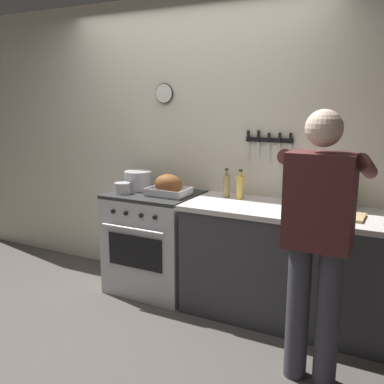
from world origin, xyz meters
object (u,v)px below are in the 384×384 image
person_cook (318,232)px  bottle_soy_sauce (288,192)px  stove (155,242)px  bottle_cooking_oil (240,187)px  saucepan (122,188)px  bottle_vinegar (226,185)px  bottle_olive_oil (349,193)px  stock_pot (138,180)px  bottle_wine_red (332,189)px  roasting_pan (169,186)px  cutting_board (337,215)px

person_cook → bottle_soy_sauce: (-0.43, 0.91, 0.02)m
stove → bottle_cooking_oil: bearing=10.6°
saucepan → bottle_vinegar: (0.87, 0.28, 0.06)m
bottle_olive_oil → stove: bearing=-173.5°
stock_pot → bottle_wine_red: 1.70m
roasting_pan → cutting_board: 1.41m
person_cook → saucepan: 1.88m
stove → person_cook: (1.57, -0.67, 0.50)m
person_cook → saucepan: size_ratio=11.91×
cutting_board → saucepan: bearing=-177.8°
roasting_pan → bottle_soy_sauce: bearing=15.2°
stock_pot → cutting_board: stock_pot is taller
saucepan → bottle_olive_oil: bearing=9.9°
stove → roasting_pan: roasting_pan is taller
bottle_vinegar → bottle_olive_oil: (0.98, 0.04, 0.03)m
bottle_soy_sauce → bottle_olive_oil: bearing=-6.2°
saucepan → bottle_cooking_oil: bearing=15.6°
cutting_board → bottle_vinegar: (-0.94, 0.21, 0.09)m
bottle_cooking_oil → cutting_board: bearing=-14.3°
roasting_pan → stock_pot: bearing=166.1°
roasting_pan → bottle_cooking_oil: size_ratio=1.44×
stove → bottle_vinegar: size_ratio=3.67×
saucepan → cutting_board: 1.81m
saucepan → bottle_soy_sauce: bottle_soy_sauce is taller
person_cook → bottle_cooking_oil: bearing=46.1°
stove → person_cook: size_ratio=0.54×
stove → bottle_cooking_oil: (0.76, 0.14, 0.55)m
bottle_wine_red → roasting_pan: bearing=-168.8°
roasting_pan → saucepan: (-0.40, -0.11, -0.04)m
bottle_vinegar → bottle_olive_oil: size_ratio=0.80×
saucepan → bottle_wine_red: (1.71, 0.37, 0.08)m
stock_pot → bottle_wine_red: bottle_wine_red is taller
bottle_vinegar → person_cook: bearing=-41.0°
person_cook → bottle_soy_sauce: bearing=26.7°
bottle_vinegar → bottle_soy_sauce: bottle_vinegar is taller
saucepan → bottle_cooking_oil: (1.00, 0.28, 0.06)m
bottle_vinegar → bottle_cooking_oil: (0.12, -0.00, -0.00)m
bottle_wine_red → saucepan: bearing=-167.8°
stock_pot → bottle_olive_oil: bearing=3.7°
bottle_cooking_oil → bottle_vinegar: bearing=179.8°
bottle_olive_oil → bottle_cooking_oil: size_ratio=1.25×
stove → bottle_olive_oil: (1.61, 0.18, 0.58)m
person_cook → bottle_soy_sauce: size_ratio=9.23×
stove → saucepan: (-0.24, -0.14, 0.50)m
bottle_wine_red → bottle_soy_sauce: bottle_wine_red is taller
saucepan → cutting_board: size_ratio=0.39×
cutting_board → bottle_cooking_oil: (-0.82, 0.21, 0.09)m
bottle_vinegar → bottle_cooking_oil: size_ratio=1.00×
stove → bottle_olive_oil: 1.72m
stove → bottle_olive_oil: bearing=6.5°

